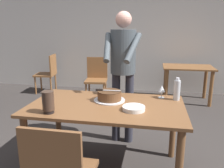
# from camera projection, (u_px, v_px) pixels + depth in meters

# --- Properties ---
(ground_plane) EXTENTS (14.00, 14.00, 0.00)m
(ground_plane) POSITION_uv_depth(u_px,v_px,m) (107.00, 168.00, 2.56)
(ground_plane) COLOR #383330
(back_wall) EXTENTS (10.00, 0.12, 2.70)m
(back_wall) POSITION_uv_depth(u_px,v_px,m) (136.00, 34.00, 5.41)
(back_wall) COLOR silver
(back_wall) RESTS_ON ground_plane
(main_dining_table) EXTENTS (1.59, 0.91, 0.75)m
(main_dining_table) POSITION_uv_depth(u_px,v_px,m) (106.00, 114.00, 2.40)
(main_dining_table) COLOR brown
(main_dining_table) RESTS_ON ground_plane
(cake_on_platter) EXTENTS (0.34, 0.34, 0.11)m
(cake_on_platter) POSITION_uv_depth(u_px,v_px,m) (109.00, 96.00, 2.48)
(cake_on_platter) COLOR silver
(cake_on_platter) RESTS_ON main_dining_table
(cake_knife) EXTENTS (0.27, 0.03, 0.02)m
(cake_knife) POSITION_uv_depth(u_px,v_px,m) (103.00, 90.00, 2.48)
(cake_knife) COLOR silver
(cake_knife) RESTS_ON cake_on_platter
(plate_stack) EXTENTS (0.22, 0.22, 0.04)m
(plate_stack) POSITION_uv_depth(u_px,v_px,m) (134.00, 108.00, 2.21)
(plate_stack) COLOR white
(plate_stack) RESTS_ON main_dining_table
(wine_glass_near) EXTENTS (0.08, 0.08, 0.14)m
(wine_glass_near) POSITION_uv_depth(u_px,v_px,m) (162.00, 89.00, 2.57)
(wine_glass_near) COLOR silver
(wine_glass_near) RESTS_ON main_dining_table
(water_bottle) EXTENTS (0.07, 0.07, 0.25)m
(water_bottle) POSITION_uv_depth(u_px,v_px,m) (177.00, 90.00, 2.49)
(water_bottle) COLOR silver
(water_bottle) RESTS_ON main_dining_table
(hurricane_lamp) EXTENTS (0.11, 0.11, 0.21)m
(hurricane_lamp) POSITION_uv_depth(u_px,v_px,m) (48.00, 102.00, 2.12)
(hurricane_lamp) COLOR black
(hurricane_lamp) RESTS_ON main_dining_table
(person_cutting_cake) EXTENTS (0.47, 0.56, 1.72)m
(person_cutting_cake) POSITION_uv_depth(u_px,v_px,m) (123.00, 64.00, 2.91)
(person_cutting_cake) COLOR #2D2D38
(person_cutting_cake) RESTS_ON ground_plane
(background_table) EXTENTS (1.00, 0.70, 0.74)m
(background_table) POSITION_uv_depth(u_px,v_px,m) (187.00, 74.00, 4.72)
(background_table) COLOR brown
(background_table) RESTS_ON ground_plane
(background_chair_0) EXTENTS (0.49, 0.49, 0.90)m
(background_chair_0) POSITION_uv_depth(u_px,v_px,m) (97.00, 77.00, 4.85)
(background_chair_0) COLOR brown
(background_chair_0) RESTS_ON ground_plane
(background_chair_1) EXTENTS (0.49, 0.49, 0.90)m
(background_chair_1) POSITION_uv_depth(u_px,v_px,m) (48.00, 72.00, 5.38)
(background_chair_1) COLOR brown
(background_chair_1) RESTS_ON ground_plane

